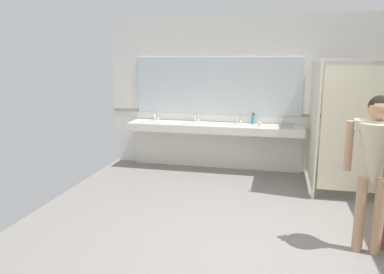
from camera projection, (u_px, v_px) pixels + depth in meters
ground_plane at (245, 247)px, 4.31m from camera, size 5.82×6.60×0.10m
wall_back at (262, 94)px, 6.93m from camera, size 5.82×0.12×2.82m
wall_back_tile_band at (261, 114)px, 6.94m from camera, size 5.82×0.01×0.06m
vanity_counter at (215, 136)px, 7.03m from camera, size 3.19×0.52×0.99m
mirror_panel at (217, 86)px, 7.01m from camera, size 3.09×0.02×1.05m
bathroom_stalls at (381, 125)px, 5.66m from camera, size 1.98×1.42×2.07m
person_standing at (375, 156)px, 3.88m from camera, size 0.59×0.46×1.70m
soap_dispenser at (253, 119)px, 6.88m from camera, size 0.07×0.07×0.21m
paper_cup at (260, 124)px, 6.62m from camera, size 0.07×0.07×0.08m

